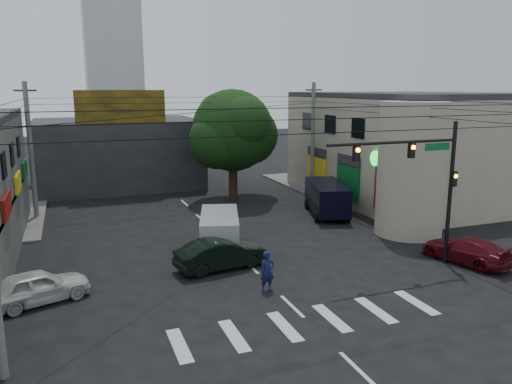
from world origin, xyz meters
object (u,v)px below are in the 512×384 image
utility_pole_far_left (31,152)px  utility_pole_far_right (313,140)px  traffic_gantry (424,172)px  maroon_sedan (466,250)px  navy_van (327,199)px  silver_minivan (220,232)px  street_tree (233,131)px  traffic_officer (267,271)px  dark_sedan (221,254)px  white_compact (38,287)px

utility_pole_far_left → utility_pole_far_right: bearing=0.0°
traffic_gantry → maroon_sedan: bearing=-7.5°
utility_pole_far_right → navy_van: utility_pole_far_right is taller
utility_pole_far_right → traffic_gantry: bearing=-98.9°
traffic_gantry → silver_minivan: bearing=145.0°
utility_pole_far_left → street_tree: bearing=3.9°
silver_minivan → street_tree: bearing=-4.8°
street_tree → utility_pole_far_left: (-14.50, -1.00, -0.87)m
utility_pole_far_left → utility_pole_far_right: same height
navy_van → traffic_officer: navy_van is taller
utility_pole_far_right → maroon_sedan: bearing=-90.0°
street_tree → silver_minivan: size_ratio=1.69×
street_tree → dark_sedan: street_tree is taller
navy_van → utility_pole_far_right: bearing=-1.1°
dark_sedan → navy_van: 12.59m
street_tree → utility_pole_far_right: bearing=-8.7°
utility_pole_far_left → navy_van: utility_pole_far_left is taller
street_tree → traffic_officer: bearing=-103.5°
utility_pole_far_left → traffic_officer: size_ratio=5.06×
dark_sedan → silver_minivan: silver_minivan is taller
traffic_gantry → maroon_sedan: 4.97m
traffic_gantry → silver_minivan: (-8.54, 5.98, -3.80)m
dark_sedan → maroon_sedan: 12.47m
traffic_gantry → silver_minivan: traffic_gantry is taller
street_tree → utility_pole_far_right: (6.50, -1.00, -0.87)m
white_compact → traffic_officer: bearing=-122.1°
silver_minivan → traffic_officer: size_ratio=2.84×
maroon_sedan → navy_van: (-1.94, 11.20, 0.47)m
maroon_sedan → utility_pole_far_right: bearing=-105.4°
traffic_gantry → dark_sedan: 10.63m
maroon_sedan → traffic_officer: bearing=-16.4°
navy_van → traffic_gantry: bearing=-167.4°
silver_minivan → navy_van: (9.27, 4.86, 0.10)m
street_tree → white_compact: (-13.73, -15.93, -4.77)m
maroon_sedan → traffic_officer: size_ratio=2.69×
silver_minivan → maroon_sedan: bearing=-102.9°
street_tree → traffic_gantry: size_ratio=1.21×
dark_sedan → traffic_officer: (1.09, -3.36, 0.16)m
utility_pole_far_left → traffic_officer: 20.27m
utility_pole_far_left → maroon_sedan: bearing=-39.6°
utility_pole_far_right → white_compact: utility_pole_far_right is taller
utility_pole_far_left → utility_pole_far_right: (21.00, 0.00, 0.00)m
traffic_gantry → dark_sedan: bearing=160.9°
dark_sedan → maroon_sedan: dark_sedan is taller
traffic_gantry → navy_van: size_ratio=1.19×
traffic_gantry → utility_pole_far_right: bearing=81.1°
white_compact → silver_minivan: size_ratio=0.87×
traffic_gantry → silver_minivan: size_ratio=1.40×
traffic_gantry → navy_van: (0.73, 10.84, -3.70)m
street_tree → utility_pole_far_left: bearing=-176.1°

